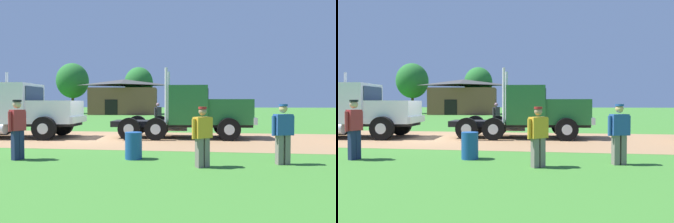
% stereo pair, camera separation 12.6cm
% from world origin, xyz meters
% --- Properties ---
extents(ground_plane, '(200.00, 200.00, 0.00)m').
position_xyz_m(ground_plane, '(0.00, 0.00, 0.00)').
color(ground_plane, '#3A762A').
extents(dirt_track, '(120.00, 6.98, 0.01)m').
position_xyz_m(dirt_track, '(0.00, 0.00, 0.00)').
color(dirt_track, '#98714D').
rests_on(dirt_track, ground_plane).
extents(truck_foreground_white, '(7.02, 2.96, 3.39)m').
position_xyz_m(truck_foreground_white, '(4.80, 0.89, 1.26)').
color(truck_foreground_white, black).
rests_on(truck_foreground_white, ground_plane).
extents(truck_near_left, '(6.95, 3.10, 3.36)m').
position_xyz_m(truck_near_left, '(-3.75, -0.06, 1.30)').
color(truck_near_left, black).
rests_on(truck_near_left, ground_plane).
extents(visitor_standing_near, '(0.66, 0.40, 1.71)m').
position_xyz_m(visitor_standing_near, '(7.46, -5.43, 0.95)').
color(visitor_standing_near, '#264C8C').
rests_on(visitor_standing_near, ground_plane).
extents(visitor_walking_mid, '(0.56, 0.49, 1.64)m').
position_xyz_m(visitor_walking_mid, '(5.21, -6.10, 0.90)').
color(visitor_walking_mid, gold).
rests_on(visitor_walking_mid, ground_plane).
extents(visitor_by_barrel, '(0.39, 0.55, 1.84)m').
position_xyz_m(visitor_by_barrel, '(-0.44, -5.71, 1.01)').
color(visitor_by_barrel, '#B22D33').
rests_on(visitor_by_barrel, ground_plane).
extents(visitor_far_side, '(0.45, 0.56, 1.75)m').
position_xyz_m(visitor_far_side, '(2.16, 5.20, 0.95)').
color(visitor_far_side, '#2D2D33').
rests_on(visitor_far_side, ground_plane).
extents(steel_barrel, '(0.53, 0.53, 0.84)m').
position_xyz_m(steel_barrel, '(3.06, -5.14, 0.42)').
color(steel_barrel, '#19478C').
rests_on(steel_barrel, ground_plane).
extents(shed_building, '(10.83, 7.10, 5.29)m').
position_xyz_m(shed_building, '(-7.12, 30.92, 2.54)').
color(shed_building, brown).
rests_on(shed_building, ground_plane).
extents(tree_left, '(5.13, 5.13, 8.13)m').
position_xyz_m(tree_left, '(-16.29, 33.09, 5.29)').
color(tree_left, '#513823').
rests_on(tree_left, ground_plane).
extents(tree_mid, '(4.47, 4.47, 7.36)m').
position_xyz_m(tree_mid, '(-5.41, 33.32, 4.88)').
color(tree_mid, '#513823').
rests_on(tree_mid, ground_plane).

